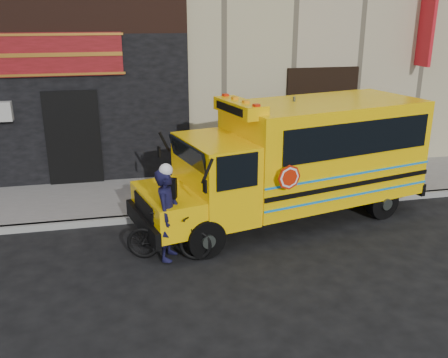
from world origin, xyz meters
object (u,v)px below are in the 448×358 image
school_bus (300,156)px  bicycle (169,236)px  cyclist (168,217)px  sign_pole (292,150)px

school_bus → bicycle: 3.74m
bicycle → cyclist: bearing=166.3°
sign_pole → bicycle: sign_pole is taller
sign_pole → cyclist: bearing=-149.8°
school_bus → sign_pole: (-0.10, 0.28, 0.07)m
bicycle → sign_pole: bearing=-42.9°
cyclist → sign_pole: bearing=-38.4°
school_bus → cyclist: 3.66m
sign_pole → bicycle: (-3.16, -1.83, -1.07)m
bicycle → cyclist: size_ratio=0.92×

